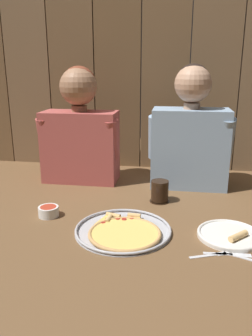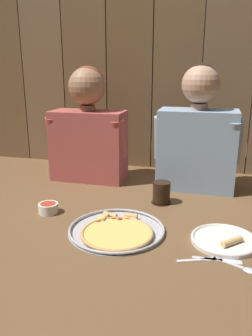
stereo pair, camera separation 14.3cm
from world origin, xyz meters
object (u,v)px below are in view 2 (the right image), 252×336
diner_right (198,134)px  drinking_glass (161,193)px  dipping_bowl (48,208)px  dinner_plate (224,240)px  diner_left (88,128)px  pizza_tray (117,230)px

diner_right → drinking_glass: bearing=-118.3°
dipping_bowl → dinner_plate: bearing=-6.0°
dinner_plate → dipping_bowl: (-0.71, 0.07, 0.01)m
dipping_bowl → diner_left: diner_left is taller
dinner_plate → diner_left: 0.94m
dinner_plate → diner_left: bearing=142.0°
diner_left → diner_right: (0.57, -0.00, -0.00)m
dinner_plate → drinking_glass: (-0.27, 0.30, 0.04)m
drinking_glass → diner_left: bearing=150.5°
drinking_glass → diner_left: size_ratio=0.17×
dinner_plate → drinking_glass: 0.41m
dipping_bowl → diner_right: size_ratio=0.14×
dipping_bowl → drinking_glass: bearing=27.3°
pizza_tray → drinking_glass: drinking_glass is taller
pizza_tray → diner_left: diner_left is taller
pizza_tray → diner_left: bearing=119.1°
diner_left → drinking_glass: bearing=-29.5°
diner_right → pizza_tray: bearing=-113.2°
drinking_glass → pizza_tray: bearing=-109.2°
pizza_tray → diner_right: diner_right is taller
pizza_tray → dinner_plate: bearing=4.0°
diner_left → pizza_tray: bearing=-60.9°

